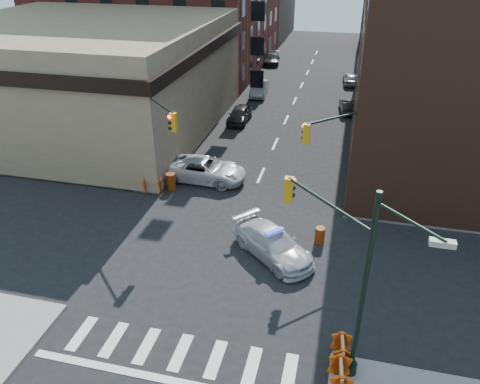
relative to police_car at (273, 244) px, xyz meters
The scene contains 26 objects.
ground 2.70m from the police_car, 164.73° to the right, with size 140.00×140.00×0.00m, color black.
sidewalk_nw 40.98m from the police_car, 128.49° to the left, with size 34.00×54.50×0.15m, color gray.
bank_building 25.39m from the police_car, 140.96° to the left, with size 22.00×22.00×9.00m, color #958162.
commercial_row_ne 25.00m from the police_car, 64.30° to the left, with size 14.00×34.00×14.00m, color #4C2C1E.
filler_ne 58.69m from the police_car, 78.66° to the left, with size 16.00×16.00×12.00m, color maroon.
signal_pole_se 8.12m from the police_car, 60.33° to the right, with size 5.40×5.27×8.00m.
signal_pole_nw 10.21m from the police_car, 150.88° to the left, with size 3.58×3.67×8.00m.
signal_pole_ne 6.76m from the police_car, 54.46° to the left, with size 3.67×3.58×8.00m.
tree_ne_near 25.95m from the police_car, 78.83° to the left, with size 3.00×3.00×4.85m.
tree_ne_far 33.80m from the police_car, 81.47° to the left, with size 3.00×3.00×4.85m.
police_car is the anchor object (origin of this frame).
pickup 9.90m from the police_car, 129.01° to the left, with size 2.72×5.90×1.64m, color silver.
parked_car_wnear 20.79m from the police_car, 108.55° to the left, with size 1.71×4.26×1.45m, color black.
parked_car_wfar 29.07m from the police_car, 102.97° to the left, with size 1.61×4.62×1.52m, color gray.
parked_car_wdeep 43.35m from the police_car, 100.24° to the left, with size 1.98×4.87×1.41m, color black.
parked_car_enear 25.09m from the police_car, 83.14° to the left, with size 1.39×3.99×1.32m, color black.
parked_car_efar 35.19m from the police_car, 85.28° to the left, with size 1.60×3.97×1.35m, color #92959A.
pedestrian_a 10.98m from the police_car, 145.06° to the left, with size 0.58×0.38×1.59m, color black.
pedestrian_b 14.90m from the police_car, 157.34° to the left, with size 0.79×0.61×1.62m, color black.
pedestrian_c 13.86m from the police_car, 157.44° to the left, with size 1.01×0.42×1.72m, color #1F252F.
barrel_road 2.94m from the police_car, 37.71° to the left, with size 0.55×0.55×0.97m, color red.
barrel_bank 9.92m from the police_car, 143.79° to the left, with size 0.64×0.64×1.14m, color #D26609.
barricade_se_a 7.49m from the police_car, 58.64° to the right, with size 1.22×0.61×0.92m, color #D94F0A, non-canonical shape.
barricade_se_b 8.62m from the police_car, 63.10° to the right, with size 1.32×0.66×0.99m, color #F05A0B, non-canonical shape.
barricade_nw_a 10.31m from the police_car, 150.87° to the left, with size 1.33×0.67×1.00m, color orange, non-canonical shape.
barricade_nw_b 14.17m from the police_car, 151.34° to the left, with size 1.23×0.61×0.92m, color #EB4A0B, non-canonical shape.
Camera 1 is at (5.59, -19.54, 14.98)m, focal length 35.00 mm.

